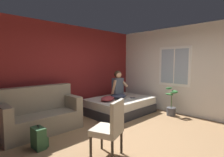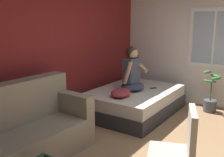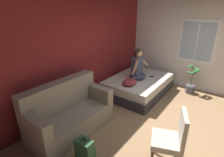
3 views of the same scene
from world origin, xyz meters
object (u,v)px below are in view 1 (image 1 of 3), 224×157
at_px(side_chair, 110,127).
at_px(person_seated, 118,87).
at_px(cell_phone, 133,98).
at_px(bed, 120,106).
at_px(backpack, 39,138).
at_px(potted_plant, 171,106).
at_px(couch, 41,115).
at_px(throw_pillow, 108,99).

xyz_separation_m(side_chair, person_seated, (1.97, 1.68, 0.30)).
bearing_deg(cell_phone, bed, -99.37).
height_order(backpack, potted_plant, potted_plant).
bearing_deg(potted_plant, cell_phone, 121.56).
relative_size(bed, person_seated, 2.28).
bearing_deg(couch, person_seated, -6.78).
height_order(side_chair, throw_pillow, side_chair).
bearing_deg(potted_plant, throw_pillow, 140.12).
distance_m(bed, couch, 2.41).
height_order(couch, potted_plant, couch).
distance_m(person_seated, potted_plant, 1.71).
xyz_separation_m(backpack, cell_phone, (3.07, 0.23, 0.29)).
xyz_separation_m(couch, potted_plant, (3.31, -1.57, -0.09)).
xyz_separation_m(couch, cell_phone, (2.70, -0.57, 0.09)).
height_order(side_chair, potted_plant, side_chair).
relative_size(person_seated, backpack, 1.91).
distance_m(side_chair, throw_pillow, 2.20).
bearing_deg(backpack, couch, 65.04).
xyz_separation_m(side_chair, potted_plant, (2.95, 0.39, -0.23)).
bearing_deg(couch, side_chair, -79.59).
xyz_separation_m(bed, throw_pillow, (-0.55, -0.03, 0.31)).
bearing_deg(throw_pillow, potted_plant, -39.88).
bearing_deg(couch, cell_phone, -11.93).
height_order(cell_phone, potted_plant, potted_plant).
relative_size(throw_pillow, potted_plant, 0.56).
height_order(person_seated, potted_plant, person_seated).
relative_size(couch, person_seated, 1.96).
height_order(throw_pillow, cell_phone, throw_pillow).
distance_m(couch, person_seated, 2.38).
bearing_deg(cell_phone, throw_pillow, -73.85).
bearing_deg(couch, potted_plant, -25.32).
bearing_deg(bed, person_seated, 161.05).
bearing_deg(side_chair, person_seated, 40.55).
bearing_deg(couch, backpack, -114.96).
bearing_deg(couch, bed, -7.09).
relative_size(side_chair, cell_phone, 6.81).
distance_m(bed, side_chair, 2.64).
bearing_deg(person_seated, potted_plant, -52.66).
relative_size(person_seated, potted_plant, 1.03).
bearing_deg(backpack, cell_phone, 4.33).
bearing_deg(side_chair, bed, 39.40).
relative_size(couch, backpack, 3.75).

